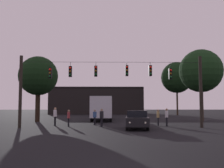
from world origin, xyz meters
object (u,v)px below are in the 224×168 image
car_far_left (100,112)px  tree_left_silhouette (38,76)px  pedestrian_far_side (95,116)px  tree_right_far (177,78)px  car_near_right (137,119)px  pedestrian_crossing_left (102,117)px  pedestrian_crossing_right (69,117)px  tree_behind_building (201,71)px  pedestrian_trailing (55,115)px  city_bus (102,106)px  pedestrian_near_bus (167,116)px  pedestrian_crossing_center (158,117)px

car_far_left → tree_left_silhouette: bearing=-115.4°
pedestrian_far_side → tree_right_far: 30.08m
car_near_right → car_far_left: size_ratio=1.02×
car_near_right → pedestrian_crossing_left: size_ratio=2.72×
pedestrian_crossing_right → tree_behind_building: tree_behind_building is taller
car_far_left → pedestrian_trailing: (-3.78, -20.85, 0.20)m
car_far_left → tree_right_far: bearing=19.3°
pedestrian_trailing → tree_left_silhouette: bearing=118.3°
pedestrian_crossing_right → tree_right_far: bearing=57.6°
pedestrian_crossing_left → tree_behind_building: size_ratio=0.18×
city_bus → pedestrian_crossing_left: bearing=-89.4°
pedestrian_near_bus → pedestrian_far_side: pedestrian_near_bus is taller
pedestrian_crossing_center → tree_left_silhouette: size_ratio=0.20×
tree_left_silhouette → car_near_right: bearing=-42.3°
car_near_right → pedestrian_trailing: pedestrian_trailing is taller
pedestrian_far_side → tree_behind_building: 15.24m
pedestrian_crossing_left → tree_behind_building: tree_behind_building is taller
tree_left_silhouette → tree_behind_building: bearing=2.4°
tree_right_far → pedestrian_crossing_right: bearing=-122.4°
city_bus → tree_behind_building: bearing=-12.9°
city_bus → pedestrian_crossing_center: (5.53, -9.80, -1.00)m
city_bus → pedestrian_crossing_left: (0.12, -11.23, -0.94)m
pedestrian_crossing_center → pedestrian_far_side: 6.22m
car_far_left → pedestrian_crossing_left: 22.39m
pedestrian_crossing_center → pedestrian_crossing_right: pedestrian_crossing_center is taller
car_far_left → pedestrian_crossing_center: size_ratio=2.81×
pedestrian_crossing_left → tree_right_far: (14.23, 27.63, 6.46)m
pedestrian_crossing_left → pedestrian_near_bus: pedestrian_near_bus is taller
pedestrian_crossing_center → tree_left_silhouette: bearing=155.0°
car_near_right → pedestrian_crossing_left: 3.69m
pedestrian_trailing → car_near_right: bearing=-26.5°
pedestrian_trailing → pedestrian_far_side: size_ratio=1.16×
pedestrian_trailing → tree_left_silhouette: tree_left_silhouette is taller
pedestrian_crossing_right → tree_left_silhouette: 9.71m
pedestrian_crossing_right → pedestrian_near_bus: bearing=1.3°
pedestrian_trailing → tree_behind_building: tree_behind_building is taller
city_bus → pedestrian_far_side: city_bus is taller
city_bus → pedestrian_crossing_center: bearing=-60.6°
tree_right_far → pedestrian_far_side: bearing=-120.6°
pedestrian_far_side → pedestrian_near_bus: bearing=-14.4°
pedestrian_crossing_left → pedestrian_crossing_right: (-3.06, 0.41, -0.06)m
pedestrian_trailing → pedestrian_far_side: 3.87m
pedestrian_crossing_center → pedestrian_near_bus: bearing=-51.1°
car_far_left → tree_left_silhouette: (-7.04, -14.79, 4.63)m
pedestrian_trailing → pedestrian_far_side: pedestrian_trailing is taller
pedestrian_far_side → tree_behind_building: size_ratio=0.17×
city_bus → pedestrian_near_bus: bearing=-59.8°
pedestrian_crossing_center → pedestrian_crossing_right: (-8.47, -1.02, -0.01)m
car_far_left → pedestrian_far_side: bearing=-90.0°
city_bus → tree_right_far: bearing=48.8°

